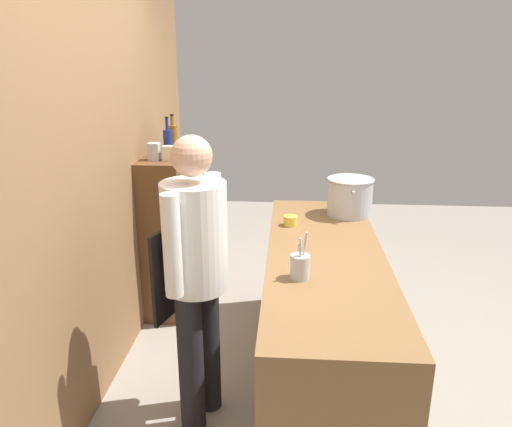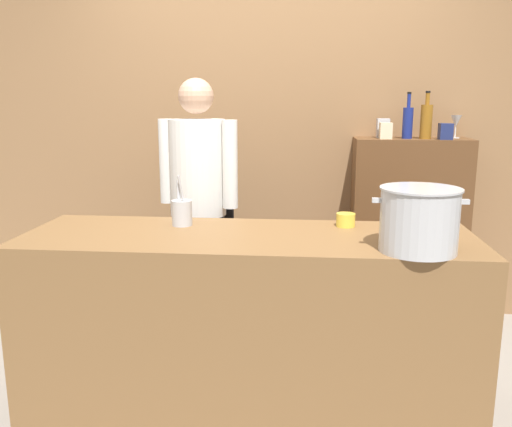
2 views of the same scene
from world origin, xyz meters
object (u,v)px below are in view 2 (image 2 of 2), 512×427
at_px(chef, 199,194).
at_px(wine_bottle_amber, 426,121).
at_px(wine_bottle_cobalt, 408,122).
at_px(spice_tin_silver, 383,128).
at_px(spice_tin_cream, 386,131).
at_px(utensil_crock, 182,212).
at_px(spice_tin_navy, 446,131).
at_px(wine_glass_short, 456,122).
at_px(stockpot_large, 419,220).
at_px(butter_jar, 346,220).

xyz_separation_m(chef, wine_bottle_amber, (1.43, 0.43, 0.44)).
relative_size(wine_bottle_cobalt, spice_tin_silver, 2.35).
height_order(spice_tin_cream, spice_tin_silver, spice_tin_silver).
bearing_deg(utensil_crock, spice_tin_navy, 31.63).
distance_m(chef, wine_glass_short, 1.78).
bearing_deg(wine_bottle_amber, wine_glass_short, 23.61).
relative_size(stockpot_large, spice_tin_cream, 3.78).
height_order(utensil_crock, spice_tin_silver, spice_tin_silver).
bearing_deg(stockpot_large, wine_bottle_cobalt, 82.48).
height_order(butter_jar, wine_bottle_cobalt, wine_bottle_cobalt).
distance_m(chef, stockpot_large, 1.47).
relative_size(stockpot_large, spice_tin_navy, 3.85).
height_order(chef, butter_jar, chef).
bearing_deg(utensil_crock, wine_bottle_amber, 35.08).
bearing_deg(stockpot_large, butter_jar, 122.19).
distance_m(spice_tin_cream, spice_tin_silver, 0.11).
distance_m(stockpot_large, wine_bottle_cobalt, 1.44).
height_order(chef, spice_tin_navy, chef).
relative_size(utensil_crock, wine_glass_short, 1.72).
bearing_deg(spice_tin_silver, stockpot_large, -91.32).
relative_size(stockpot_large, butter_jar, 4.14).
distance_m(wine_bottle_cobalt, spice_tin_silver, 0.17).
distance_m(wine_bottle_cobalt, spice_tin_cream, 0.16).
xyz_separation_m(chef, stockpot_large, (1.13, -0.93, 0.07)).
distance_m(utensil_crock, wine_bottle_cobalt, 1.69).
bearing_deg(chef, spice_tin_cream, -142.48).
bearing_deg(stockpot_large, chef, 140.46).
relative_size(utensil_crock, wine_bottle_cobalt, 0.87).
xyz_separation_m(chef, spice_tin_silver, (1.17, 0.52, 0.38)).
bearing_deg(chef, stockpot_large, 158.66).
height_order(spice_tin_cream, spice_tin_navy, spice_tin_cream).
relative_size(chef, stockpot_large, 4.18).
relative_size(wine_bottle_cobalt, spice_tin_cream, 2.86).
xyz_separation_m(chef, spice_tin_cream, (1.17, 0.41, 0.37)).
relative_size(butter_jar, spice_tin_cream, 0.91).
relative_size(chef, spice_tin_navy, 16.09).
height_order(butter_jar, wine_bottle_amber, wine_bottle_amber).
height_order(stockpot_large, spice_tin_cream, spice_tin_cream).
xyz_separation_m(stockpot_large, wine_glass_short, (0.51, 1.46, 0.35)).
bearing_deg(wine_bottle_amber, wine_bottle_cobalt, 173.35).
xyz_separation_m(wine_glass_short, spice_tin_cream, (-0.47, -0.12, -0.05)).
xyz_separation_m(butter_jar, wine_glass_short, (0.78, 1.03, 0.45)).
relative_size(wine_bottle_amber, spice_tin_navy, 2.97).
bearing_deg(butter_jar, utensil_crock, -176.46).
bearing_deg(wine_glass_short, spice_tin_cream, -166.26).
xyz_separation_m(wine_bottle_amber, wine_bottle_cobalt, (-0.12, 0.01, -0.01)).
bearing_deg(spice_tin_silver, butter_jar, -106.69).
bearing_deg(wine_bottle_cobalt, wine_glass_short, 13.69).
relative_size(butter_jar, wine_glass_short, 0.63).
height_order(chef, wine_glass_short, chef).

